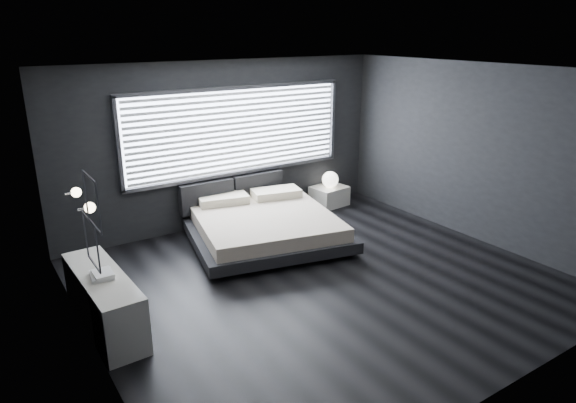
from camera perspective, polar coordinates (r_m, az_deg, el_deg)
room at (r=6.62m, az=4.06°, el=2.13°), size 6.04×6.00×2.80m
window at (r=8.89m, az=-5.55°, el=7.77°), size 4.14×0.09×1.52m
headboard at (r=9.02m, az=-6.13°, el=1.09°), size 1.96×0.16×0.52m
sconce_near at (r=5.43m, az=-21.19°, el=-0.65°), size 0.18×0.11×0.11m
sconce_far at (r=6.00m, az=-22.50°, el=0.95°), size 0.18×0.11×0.11m
wall_art_upper at (r=4.78m, az=-20.96°, el=-0.02°), size 0.01×0.48×0.48m
wall_art_lower at (r=5.17m, az=-21.01°, el=-4.21°), size 0.01×0.48×0.48m
bed at (r=8.25m, az=-2.62°, el=-2.64°), size 2.76×2.68×0.60m
nightstand at (r=10.01m, az=4.59°, el=0.63°), size 0.69×0.60×0.37m
orb_lamp at (r=9.88m, az=4.70°, el=2.46°), size 0.31×0.31×0.31m
dresser at (r=6.31m, az=-19.73°, el=-10.36°), size 0.53×1.69×0.67m
book_stack at (r=6.09m, az=-19.96°, el=-7.63°), size 0.27×0.33×0.06m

